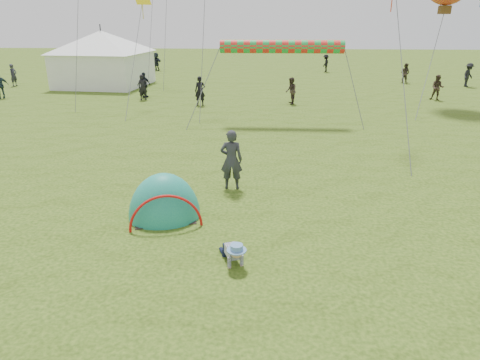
# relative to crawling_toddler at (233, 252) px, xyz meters

# --- Properties ---
(ground) EXTENTS (140.00, 140.00, 0.00)m
(ground) POSITION_rel_crawling_toddler_xyz_m (0.73, -0.52, -0.29)
(ground) COLOR #1F380C
(crawling_toddler) EXTENTS (0.79, 0.91, 0.59)m
(crawling_toddler) POSITION_rel_crawling_toddler_xyz_m (0.00, 0.00, 0.00)
(crawling_toddler) COLOR black
(crawling_toddler) RESTS_ON ground
(popup_tent) EXTENTS (2.25, 2.02, 2.46)m
(popup_tent) POSITION_rel_crawling_toddler_xyz_m (-2.01, 2.22, -0.29)
(popup_tent) COLOR #167A73
(popup_tent) RESTS_ON ground
(standing_adult) EXTENTS (0.69, 0.46, 1.88)m
(standing_adult) POSITION_rel_crawling_toddler_xyz_m (-0.37, 4.39, 0.65)
(standing_adult) COLOR #2C2C31
(standing_adult) RESTS_ON ground
(event_marquee) EXTENTS (7.04, 7.04, 4.43)m
(event_marquee) POSITION_rel_crawling_toddler_xyz_m (-11.93, 25.58, 1.92)
(event_marquee) COLOR white
(event_marquee) RESTS_ON ground
(crowd_person_0) EXTENTS (0.64, 0.42, 1.74)m
(crowd_person_0) POSITION_rel_crawling_toddler_xyz_m (-3.30, 17.87, 0.58)
(crowd_person_0) COLOR black
(crowd_person_0) RESTS_ON ground
(crowd_person_1) EXTENTS (0.97, 0.90, 1.61)m
(crowd_person_1) POSITION_rel_crawling_toddler_xyz_m (11.76, 20.56, 0.51)
(crowd_person_1) COLOR #3C2E24
(crowd_person_1) RESTS_ON ground
(crowd_person_6) EXTENTS (0.53, 0.69, 1.68)m
(crowd_person_6) POSITION_rel_crawling_toddler_xyz_m (-18.99, 24.93, 0.55)
(crowd_person_6) COLOR #282734
(crowd_person_6) RESTS_ON ground
(crowd_person_7) EXTENTS (0.66, 0.83, 1.63)m
(crowd_person_7) POSITION_rel_crawling_toddler_xyz_m (2.22, 18.60, 0.52)
(crowd_person_7) COLOR #382C28
(crowd_person_7) RESTS_ON ground
(crowd_person_8) EXTENTS (1.05, 0.96, 1.72)m
(crowd_person_8) POSITION_rel_crawling_toddler_xyz_m (-16.80, 19.50, 0.57)
(crowd_person_8) COLOR #223641
(crowd_person_8) RESTS_ON ground
(crowd_person_9) EXTENTS (1.00, 1.23, 1.67)m
(crowd_person_9) POSITION_rel_crawling_toddler_xyz_m (6.57, 35.84, 0.54)
(crowd_person_9) COLOR black
(crowd_person_9) RESTS_ON ground
(crowd_person_10) EXTENTS (1.03, 0.95, 1.77)m
(crowd_person_10) POSITION_rel_crawling_toddler_xyz_m (-10.88, 35.05, 0.59)
(crowd_person_10) COLOR black
(crowd_person_10) RESTS_ON ground
(crowd_person_11) EXTENTS (1.64, 1.37, 1.76)m
(crowd_person_11) POSITION_rel_crawling_toddler_xyz_m (-10.44, 36.20, 0.59)
(crowd_person_11) COLOR #1D222C
(crowd_person_11) RESTS_ON ground
(crowd_person_12) EXTENTS (0.71, 0.63, 1.62)m
(crowd_person_12) POSITION_rel_crawling_toddler_xyz_m (-7.28, 19.53, 0.52)
(crowd_person_12) COLOR black
(crowd_person_12) RESTS_ON ground
(crowd_person_13) EXTENTS (0.97, 0.97, 1.59)m
(crowd_person_13) POSITION_rel_crawling_toddler_xyz_m (12.05, 28.37, 0.50)
(crowd_person_13) COLOR #382F25
(crowd_person_13) RESTS_ON ground
(crowd_person_14) EXTENTS (0.95, 0.99, 1.65)m
(crowd_person_14) POSITION_rel_crawling_toddler_xyz_m (-7.47, 20.48, 0.53)
(crowd_person_14) COLOR black
(crowd_person_14) RESTS_ON ground
(crowd_person_15) EXTENTS (1.30, 1.28, 1.79)m
(crowd_person_15) POSITION_rel_crawling_toddler_xyz_m (16.31, 26.62, 0.60)
(crowd_person_15) COLOR black
(crowd_person_15) RESTS_ON ground
(rainbow_tube_kite) EXTENTS (6.01, 0.64, 0.64)m
(rainbow_tube_kite) POSITION_rel_crawling_toddler_xyz_m (1.40, 13.74, 3.42)
(rainbow_tube_kite) COLOR red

